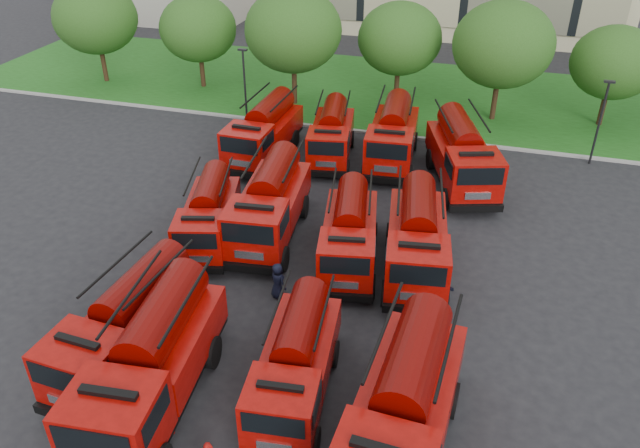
# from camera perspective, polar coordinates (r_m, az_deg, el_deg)

# --- Properties ---
(ground) EXTENTS (140.00, 140.00, 0.00)m
(ground) POSITION_cam_1_polar(r_m,az_deg,el_deg) (26.35, -0.49, -7.12)
(ground) COLOR black
(ground) RESTS_ON ground
(lawn) EXTENTS (70.00, 16.00, 0.12)m
(lawn) POSITION_cam_1_polar(r_m,az_deg,el_deg) (48.88, 8.53, 11.68)
(lawn) COLOR #1A4913
(lawn) RESTS_ON ground
(curb) EXTENTS (70.00, 0.30, 0.14)m
(curb) POSITION_cam_1_polar(r_m,az_deg,el_deg) (41.42, 6.75, 8.08)
(curb) COLOR gray
(curb) RESTS_ON ground
(tree_0) EXTENTS (6.30, 6.30, 7.70)m
(tree_0) POSITION_cam_1_polar(r_m,az_deg,el_deg) (52.59, -19.86, 17.32)
(tree_0) COLOR #382314
(tree_0) RESTS_ON ground
(tree_1) EXTENTS (5.71, 5.71, 6.98)m
(tree_1) POSITION_cam_1_polar(r_m,az_deg,el_deg) (49.45, -11.10, 17.14)
(tree_1) COLOR #382314
(tree_1) RESTS_ON ground
(tree_2) EXTENTS (6.72, 6.72, 8.22)m
(tree_2) POSITION_cam_1_polar(r_m,az_deg,el_deg) (44.86, -2.47, 17.27)
(tree_2) COLOR #382314
(tree_2) RESTS_ON ground
(tree_3) EXTENTS (5.88, 5.88, 7.19)m
(tree_3) POSITION_cam_1_polar(r_m,az_deg,el_deg) (45.75, 7.30, 16.47)
(tree_3) COLOR #382314
(tree_3) RESTS_ON ground
(tree_4) EXTENTS (6.55, 6.55, 8.01)m
(tree_4) POSITION_cam_1_polar(r_m,az_deg,el_deg) (43.62, 16.40, 15.47)
(tree_4) COLOR #382314
(tree_4) RESTS_ON ground
(tree_5) EXTENTS (5.46, 5.46, 6.68)m
(tree_5) POSITION_cam_1_polar(r_m,az_deg,el_deg) (45.36, 25.29, 13.20)
(tree_5) COLOR #382314
(tree_5) RESTS_ON ground
(lamp_post_0) EXTENTS (0.60, 0.25, 5.11)m
(lamp_post_0) POSITION_cam_1_polar(r_m,az_deg,el_deg) (42.41, -6.91, 12.74)
(lamp_post_0) COLOR black
(lamp_post_0) RESTS_ON ground
(lamp_post_1) EXTENTS (0.60, 0.25, 5.11)m
(lamp_post_1) POSITION_cam_1_polar(r_m,az_deg,el_deg) (39.73, 24.27, 8.82)
(lamp_post_1) COLOR black
(lamp_post_1) RESTS_ON ground
(fire_truck_0) EXTENTS (3.05, 7.41, 3.31)m
(fire_truck_0) POSITION_cam_1_polar(r_m,az_deg,el_deg) (23.79, -17.16, -8.66)
(fire_truck_0) COLOR black
(fire_truck_0) RESTS_ON ground
(fire_truck_1) EXTENTS (3.52, 8.11, 3.59)m
(fire_truck_1) POSITION_cam_1_polar(r_m,az_deg,el_deg) (21.84, -15.09, -12.05)
(fire_truck_1) COLOR black
(fire_truck_1) RESTS_ON ground
(fire_truck_2) EXTENTS (2.97, 6.72, 2.96)m
(fire_truck_2) POSITION_cam_1_polar(r_m,az_deg,el_deg) (21.57, -2.24, -12.50)
(fire_truck_2) COLOR black
(fire_truck_2) RESTS_ON ground
(fire_truck_3) EXTENTS (3.25, 8.11, 3.63)m
(fire_truck_3) POSITION_cam_1_polar(r_m,az_deg,el_deg) (19.85, 7.58, -16.44)
(fire_truck_3) COLOR black
(fire_truck_3) RESTS_ON ground
(fire_truck_4) EXTENTS (3.82, 6.79, 2.93)m
(fire_truck_4) POSITION_cam_1_polar(r_m,az_deg,el_deg) (29.86, -10.15, 0.90)
(fire_truck_4) COLOR black
(fire_truck_4) RESTS_ON ground
(fire_truck_5) EXTENTS (3.50, 7.93, 3.50)m
(fire_truck_5) POSITION_cam_1_polar(r_m,az_deg,el_deg) (29.80, -4.62, 1.89)
(fire_truck_5) COLOR black
(fire_truck_5) RESTS_ON ground
(fire_truck_6) EXTENTS (3.56, 7.10, 3.09)m
(fire_truck_6) POSITION_cam_1_polar(r_m,az_deg,el_deg) (27.86, 2.69, -0.82)
(fire_truck_6) COLOR black
(fire_truck_6) RESTS_ON ground
(fire_truck_7) EXTENTS (3.60, 7.67, 3.36)m
(fire_truck_7) POSITION_cam_1_polar(r_m,az_deg,el_deg) (27.57, 8.88, -1.26)
(fire_truck_7) COLOR black
(fire_truck_7) RESTS_ON ground
(fire_truck_8) EXTENTS (2.86, 7.47, 3.37)m
(fire_truck_8) POSITION_cam_1_polar(r_m,az_deg,el_deg) (37.76, -5.14, 8.46)
(fire_truck_8) COLOR black
(fire_truck_8) RESTS_ON ground
(fire_truck_9) EXTENTS (3.45, 7.04, 3.07)m
(fire_truck_9) POSITION_cam_1_polar(r_m,az_deg,el_deg) (37.62, 1.06, 8.24)
(fire_truck_9) COLOR black
(fire_truck_9) RESTS_ON ground
(fire_truck_10) EXTENTS (3.27, 7.69, 3.41)m
(fire_truck_10) POSITION_cam_1_polar(r_m,az_deg,el_deg) (37.29, 6.67, 8.09)
(fire_truck_10) COLOR black
(fire_truck_10) RESTS_ON ground
(fire_truck_11) EXTENTS (4.92, 8.22, 3.55)m
(fire_truck_11) POSITION_cam_1_polar(r_m,az_deg,el_deg) (35.26, 12.86, 6.17)
(fire_truck_11) COLOR black
(fire_truck_11) RESTS_ON ground
(firefighter_1) EXTENTS (0.88, 0.53, 1.74)m
(firefighter_1) POSITION_cam_1_polar(r_m,az_deg,el_deg) (22.08, -13.71, -17.99)
(firefighter_1) COLOR #9E0F0C
(firefighter_1) RESTS_ON ground
(firefighter_4) EXTENTS (0.97, 0.88, 1.67)m
(firefighter_4) POSITION_cam_1_polar(r_m,az_deg,el_deg) (26.67, -3.82, -6.66)
(firefighter_4) COLOR black
(firefighter_4) RESTS_ON ground
(firefighter_5) EXTENTS (1.77, 1.45, 1.76)m
(firefighter_5) POSITION_cam_1_polar(r_m,az_deg,el_deg) (26.81, 10.29, -6.95)
(firefighter_5) COLOR black
(firefighter_5) RESTS_ON ground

